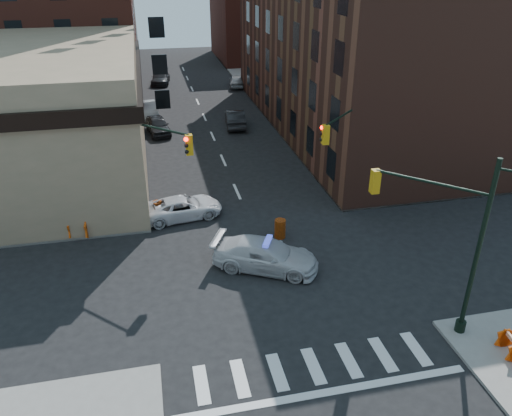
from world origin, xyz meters
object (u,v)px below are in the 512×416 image
police_car (266,255)px  pedestrian_b (109,196)px  barricade_se_a (510,346)px  pedestrian_a (72,216)px  pickup (183,208)px  parked_car_enear (235,118)px  barrel_bank (158,209)px  barrel_road (280,229)px  parked_car_wfar (148,110)px  parked_car_wnear (158,125)px  barricade_nw_a (91,224)px

police_car → pedestrian_b: 11.75m
police_car → barricade_se_a: bearing=-109.2°
pedestrian_a → barricade_se_a: size_ratio=1.73×
police_car → pedestrian_b: pedestrian_b is taller
pedestrian_a → pedestrian_b: size_ratio=1.03×
police_car → pickup: police_car is taller
parked_car_enear → barrel_bank: bearing=70.5°
police_car → barrel_road: (1.56, 2.91, -0.23)m
parked_car_wfar → barrel_road: parked_car_wfar is taller
pickup → police_car: bearing=-159.2°
pedestrian_b → barrel_road: bearing=-27.6°
barrel_road → barricade_se_a: (6.64, -11.33, 0.01)m
police_car → barricade_se_a: 11.76m
parked_car_wfar → pedestrian_b: pedestrian_b is taller
parked_car_wnear → parked_car_wfar: parked_car_wfar is taller
barrel_bank → pedestrian_b: bearing=154.0°
parked_car_enear → barricade_se_a: size_ratio=4.27×
pickup → barricade_se_a: pickup is taller
barricade_se_a → barricade_nw_a: bearing=58.6°
barrel_bank → parked_car_enear: bearing=64.8°
parked_car_wnear → barrel_bank: size_ratio=4.26×
police_car → barricade_se_a: size_ratio=4.84×
barrel_road → barrel_bank: (-6.80, 4.10, -0.04)m
pedestrian_a → barrel_bank: (4.89, 1.00, -0.61)m
parked_car_enear → barrel_bank: size_ratio=4.61×
police_car → parked_car_wfar: size_ratio=1.16×
pickup → parked_car_wnear: (-0.78, 16.85, 0.09)m
pedestrian_a → parked_car_wfar: bearing=100.3°
barrel_road → pedestrian_a: bearing=165.1°
barricade_se_a → barrel_bank: bearing=48.9°
police_car → pedestrian_a: size_ratio=2.80×
barrel_bank → police_car: bearing=-53.2°
police_car → barrel_road: 3.31m
police_car → pickup: bearing=55.8°
barrel_road → barricade_se_a: barrel_road is taller
pickup → parked_car_wnear: bearing=-5.8°
barrel_road → barricade_se_a: bearing=-59.6°
barrel_road → parked_car_wnear: bearing=106.4°
pickup → parked_car_wnear: parked_car_wnear is taller
parked_car_wnear → pedestrian_b: pedestrian_b is taller
parked_car_enear → parked_car_wnear: bearing=10.0°
police_car → parked_car_enear: size_ratio=1.13×
pedestrian_b → barrel_road: (9.73, -5.53, -0.54)m
parked_car_wfar → pedestrian_a: bearing=-107.4°
pedestrian_a → barricade_se_a: (18.34, -14.44, -0.56)m
barricade_nw_a → parked_car_wfar: bearing=86.8°
parked_car_wnear → parked_car_enear: parked_car_enear is taller
parked_car_enear → barricade_se_a: parked_car_enear is taller
police_car → barricade_nw_a: (-9.11, 5.72, -0.14)m
police_car → pickup: 7.58m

